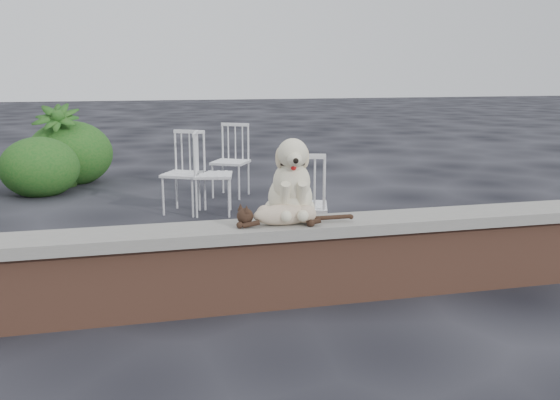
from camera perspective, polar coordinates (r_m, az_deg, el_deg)
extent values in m
plane|color=black|center=(4.28, -5.87, -10.10)|extent=(60.00, 60.00, 0.00)
cube|color=brown|center=(4.19, -5.95, -6.93)|extent=(6.00, 0.30, 0.50)
cube|color=slate|center=(4.10, -6.04, -3.10)|extent=(6.20, 0.40, 0.08)
imported|color=#164F17|center=(9.04, -20.30, 4.83)|extent=(0.72, 0.72, 1.16)
ellipsoid|color=#164F17|center=(9.31, -19.20, 4.16)|extent=(1.20, 1.10, 0.95)
ellipsoid|color=#164F17|center=(8.55, -21.76, 2.87)|extent=(1.02, 0.93, 0.81)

